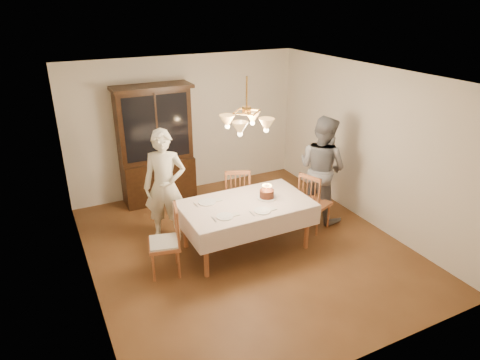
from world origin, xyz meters
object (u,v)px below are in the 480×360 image
chair_far_side (237,198)px  birthday_cake (267,194)px  elderly_woman (165,187)px  china_hutch (156,147)px  dining_table (246,208)px

chair_far_side → birthday_cake: 0.89m
elderly_woman → china_hutch: bearing=105.0°
dining_table → china_hutch: (-0.68, 2.25, 0.36)m
dining_table → chair_far_side: bearing=73.0°
dining_table → elderly_woman: (-0.98, 0.80, 0.21)m
elderly_woman → dining_table: bearing=-12.8°
china_hutch → elderly_woman: (-0.29, -1.45, -0.15)m
china_hutch → elderly_woman: size_ratio=1.21×
china_hutch → chair_far_side: bearing=-57.1°
chair_far_side → birthday_cake: bearing=-82.3°
dining_table → birthday_cake: bearing=2.3°
birthday_cake → china_hutch: bearing=114.9°
china_hutch → chair_far_side: 1.82m
chair_far_side → elderly_woman: bearing=-179.3°
china_hutch → chair_far_side: size_ratio=2.16×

